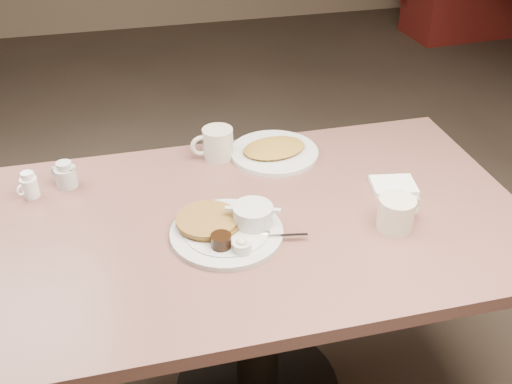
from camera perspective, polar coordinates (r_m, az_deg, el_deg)
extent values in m
cube|color=#84564C|center=(1.69, 0.16, -2.91)|extent=(1.50, 0.90, 0.04)
cylinder|color=black|center=(1.92, 0.15, -11.45)|extent=(0.14, 0.14, 0.69)
cylinder|color=beige|center=(1.61, -2.79, -3.88)|extent=(0.38, 0.38, 0.01)
cylinder|color=beige|center=(1.60, -2.79, -3.61)|extent=(0.29, 0.29, 0.00)
cylinder|color=brown|center=(1.63, -4.39, -2.84)|extent=(0.22, 0.22, 0.01)
cylinder|color=brown|center=(1.62, -4.62, -2.60)|extent=(0.21, 0.21, 0.01)
cylinder|color=beige|center=(1.61, -0.30, -2.20)|extent=(0.14, 0.14, 0.05)
cube|color=beige|center=(1.61, -2.53, -1.59)|extent=(0.03, 0.02, 0.01)
cube|color=beige|center=(1.60, 1.94, -1.79)|extent=(0.03, 0.02, 0.01)
ellipsoid|color=silver|center=(1.61, -0.74, -1.70)|extent=(0.06, 0.06, 0.03)
ellipsoid|color=silver|center=(1.60, 0.22, -1.99)|extent=(0.05, 0.05, 0.02)
cylinder|color=black|center=(1.54, -3.32, -4.68)|extent=(0.07, 0.07, 0.04)
cylinder|color=beige|center=(1.53, -1.35, -5.18)|extent=(0.06, 0.06, 0.03)
ellipsoid|color=beige|center=(1.52, -1.36, -4.76)|extent=(0.04, 0.04, 0.02)
cube|color=#B5B4B8|center=(1.58, 2.80, -4.11)|extent=(0.12, 0.03, 0.00)
ellipsoid|color=#B5B4B8|center=(1.59, 0.67, -3.80)|extent=(0.04, 0.04, 0.01)
cylinder|color=beige|center=(1.65, 13.08, -1.99)|extent=(0.13, 0.13, 0.09)
cylinder|color=black|center=(1.63, 13.26, -0.85)|extent=(0.10, 0.10, 0.01)
torus|color=beige|center=(1.69, 14.44, -1.40)|extent=(0.07, 0.04, 0.07)
cube|color=white|center=(1.84, 12.85, 0.58)|extent=(0.14, 0.12, 0.02)
cylinder|color=beige|center=(1.93, -3.62, 4.62)|extent=(0.10, 0.10, 0.10)
torus|color=beige|center=(1.92, -5.19, 4.38)|extent=(0.07, 0.02, 0.07)
cylinder|color=white|center=(1.86, -20.58, 0.41)|extent=(0.06, 0.06, 0.06)
cylinder|color=white|center=(1.84, -20.82, 1.45)|extent=(0.04, 0.04, 0.02)
cone|color=white|center=(1.85, -20.32, 1.60)|extent=(0.02, 0.02, 0.02)
torus|color=white|center=(1.85, -21.26, 0.19)|extent=(0.03, 0.03, 0.03)
cylinder|color=beige|center=(1.88, -17.49, 1.35)|extent=(0.07, 0.07, 0.06)
cylinder|color=beige|center=(1.86, -17.70, 2.39)|extent=(0.05, 0.05, 0.02)
cone|color=beige|center=(1.84, -17.10, 2.11)|extent=(0.03, 0.03, 0.02)
torus|color=beige|center=(1.90, -18.29, 1.71)|extent=(0.04, 0.04, 0.05)
cylinder|color=silver|center=(1.96, 1.73, 3.75)|extent=(0.33, 0.33, 0.01)
ellipsoid|color=#A57F2E|center=(1.95, 1.73, 4.19)|extent=(0.23, 0.18, 0.02)
cube|color=maroon|center=(5.69, 20.77, 16.20)|extent=(1.34, 0.56, 0.45)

